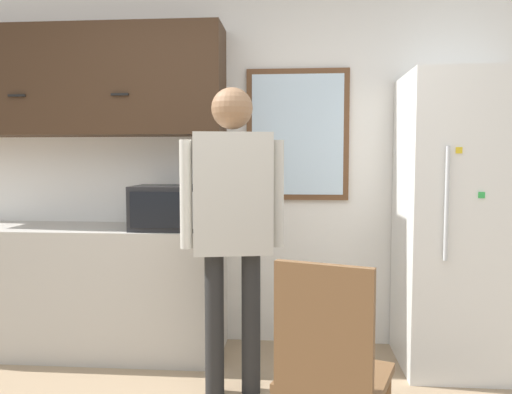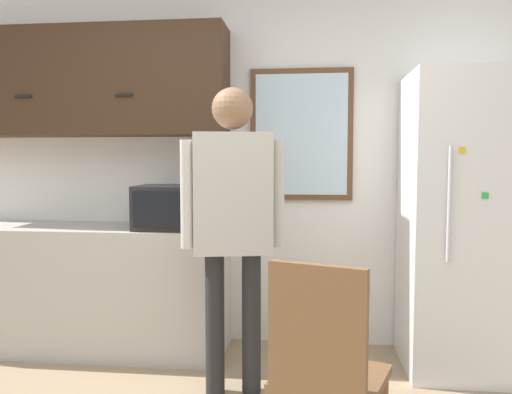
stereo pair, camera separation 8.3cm
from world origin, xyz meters
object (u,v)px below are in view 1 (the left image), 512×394
at_px(microwave, 169,207).
at_px(refrigerator, 464,222).
at_px(person, 232,208).
at_px(chair, 330,364).

distance_m(microwave, refrigerator, 1.95).
xyz_separation_m(microwave, refrigerator, (1.95, 0.01, -0.08)).
distance_m(person, chair, 1.09).
xyz_separation_m(microwave, chair, (1.00, -1.28, -0.52)).
distance_m(microwave, person, 0.71).
xyz_separation_m(refrigerator, chair, (-0.95, -1.29, -0.44)).
relative_size(person, refrigerator, 0.92).
bearing_deg(chair, microwave, -32.20).
bearing_deg(person, refrigerator, 8.28).
xyz_separation_m(person, chair, (0.51, -0.77, -0.57)).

